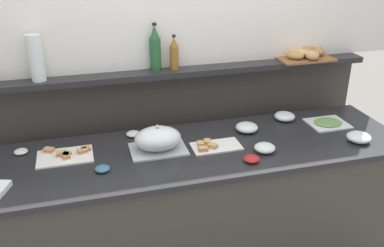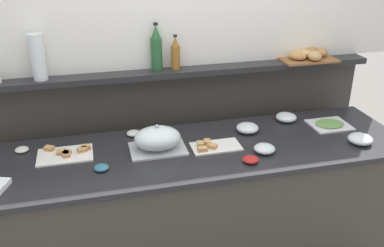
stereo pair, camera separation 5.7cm
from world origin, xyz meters
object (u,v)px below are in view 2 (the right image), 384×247
at_px(condiment_bowl_dark, 22,150).
at_px(vinegar_bottle_amber, 175,54).
at_px(cold_cuts_platter, 329,124).
at_px(water_carafe, 38,57).
at_px(glass_bowl_extra, 264,149).
at_px(serving_cloche, 157,139).
at_px(glass_bowl_large, 360,139).
at_px(sandwich_platter_front, 66,154).
at_px(condiment_bowl_teal, 101,168).
at_px(bread_basket, 307,55).
at_px(sandwich_platter_side, 213,146).
at_px(glass_bowl_medium, 247,128).
at_px(glass_bowl_small, 286,117).
at_px(condiment_bowl_red, 134,133).
at_px(wine_bottle_green, 156,49).
at_px(condiment_bowl_cream, 251,160).

height_order(condiment_bowl_dark, vinegar_bottle_amber, vinegar_bottle_amber).
relative_size(cold_cuts_platter, water_carafe, 0.91).
bearing_deg(water_carafe, glass_bowl_extra, -25.76).
bearing_deg(serving_cloche, glass_bowl_large, -10.09).
relative_size(sandwich_platter_front, glass_bowl_large, 2.12).
height_order(glass_bowl_extra, vinegar_bottle_amber, vinegar_bottle_amber).
xyz_separation_m(glass_bowl_large, condiment_bowl_teal, (-1.60, 0.06, -0.01)).
bearing_deg(bread_basket, water_carafe, 179.97).
bearing_deg(glass_bowl_extra, sandwich_platter_side, 155.20).
xyz_separation_m(glass_bowl_medium, vinegar_bottle_amber, (-0.41, 0.33, 0.44)).
relative_size(glass_bowl_small, glass_bowl_extra, 1.13).
distance_m(condiment_bowl_dark, condiment_bowl_red, 0.69).
height_order(glass_bowl_medium, condiment_bowl_red, glass_bowl_medium).
height_order(serving_cloche, water_carafe, water_carafe).
bearing_deg(sandwich_platter_side, vinegar_bottle_amber, 104.24).
bearing_deg(condiment_bowl_red, wine_bottle_green, 46.48).
height_order(sandwich_platter_side, condiment_bowl_teal, sandwich_platter_side).
relative_size(sandwich_platter_front, glass_bowl_small, 2.23).
height_order(condiment_bowl_cream, condiment_bowl_teal, condiment_bowl_cream).
xyz_separation_m(condiment_bowl_cream, condiment_bowl_red, (-0.62, 0.51, -0.00)).
relative_size(sandwich_platter_side, condiment_bowl_cream, 3.25).
bearing_deg(serving_cloche, cold_cuts_platter, 2.84).
bearing_deg(condiment_bowl_dark, water_carafe, 60.32).
distance_m(glass_bowl_large, water_carafe, 2.08).
height_order(condiment_bowl_cream, water_carafe, water_carafe).
bearing_deg(sandwich_platter_side, glass_bowl_large, -10.30).
relative_size(serving_cloche, glass_bowl_small, 2.34).
relative_size(glass_bowl_small, vinegar_bottle_amber, 0.61).
xyz_separation_m(sandwich_platter_front, condiment_bowl_red, (0.42, 0.17, 0.00)).
height_order(glass_bowl_small, bread_basket, bread_basket).
relative_size(vinegar_bottle_amber, water_carafe, 0.81).
distance_m(serving_cloche, glass_bowl_extra, 0.65).
xyz_separation_m(sandwich_platter_front, condiment_bowl_cream, (1.04, -0.34, 0.01)).
bearing_deg(glass_bowl_large, sandwich_platter_side, 169.70).
distance_m(condiment_bowl_cream, condiment_bowl_red, 0.80).
bearing_deg(condiment_bowl_dark, condiment_bowl_red, 4.98).
bearing_deg(condiment_bowl_red, glass_bowl_medium, -10.11).
bearing_deg(glass_bowl_small, vinegar_bottle_amber, 162.80).
height_order(condiment_bowl_red, condiment_bowl_teal, condiment_bowl_red).
relative_size(glass_bowl_small, condiment_bowl_red, 1.61).
xyz_separation_m(glass_bowl_large, glass_bowl_medium, (-0.63, 0.33, -0.00)).
bearing_deg(wine_bottle_green, condiment_bowl_dark, -162.77).
height_order(sandwich_platter_front, condiment_bowl_cream, sandwich_platter_front).
relative_size(condiment_bowl_dark, wine_bottle_green, 0.26).
bearing_deg(glass_bowl_medium, sandwich_platter_front, -178.07).
distance_m(glass_bowl_large, glass_bowl_extra, 0.63).
relative_size(cold_cuts_platter, vinegar_bottle_amber, 1.13).
bearing_deg(sandwich_platter_side, condiment_bowl_dark, 168.51).
bearing_deg(serving_cloche, vinegar_bottle_amber, 64.12).
bearing_deg(condiment_bowl_teal, sandwich_platter_front, 131.26).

